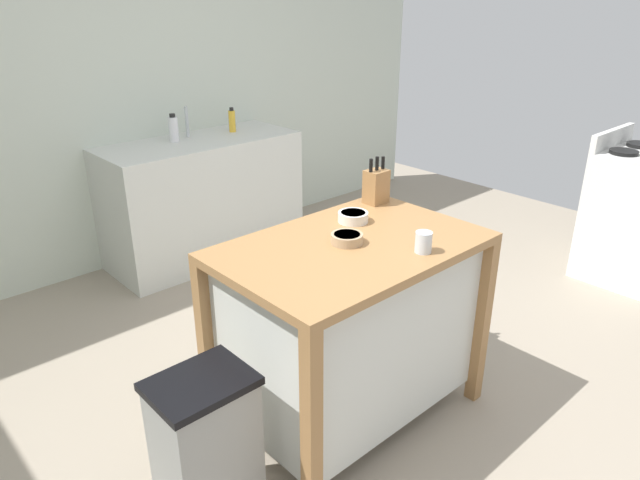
% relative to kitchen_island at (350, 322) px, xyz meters
% --- Properties ---
extents(ground_plane, '(6.88, 6.88, 0.00)m').
position_rel_kitchen_island_xyz_m(ground_plane, '(0.09, -0.08, -0.50)').
color(ground_plane, gray).
rests_on(ground_plane, ground).
extents(wall_back, '(5.88, 0.10, 2.60)m').
position_rel_kitchen_island_xyz_m(wall_back, '(0.09, 2.38, 0.80)').
color(wall_back, silver).
rests_on(wall_back, ground).
extents(kitchen_island, '(1.15, 0.75, 0.89)m').
position_rel_kitchen_island_xyz_m(kitchen_island, '(0.00, 0.00, 0.00)').
color(kitchen_island, '#9E7042').
rests_on(kitchen_island, ground).
extents(knife_block, '(0.11, 0.09, 0.24)m').
position_rel_kitchen_island_xyz_m(knife_block, '(0.45, 0.28, 0.48)').
color(knife_block, '#9E7042').
rests_on(knife_block, kitchen_island).
extents(bowl_ceramic_wide, '(0.14, 0.14, 0.04)m').
position_rel_kitchen_island_xyz_m(bowl_ceramic_wide, '(-0.02, 0.01, 0.42)').
color(bowl_ceramic_wide, tan).
rests_on(bowl_ceramic_wide, kitchen_island).
extents(bowl_ceramic_small, '(0.14, 0.14, 0.05)m').
position_rel_kitchen_island_xyz_m(bowl_ceramic_small, '(0.18, 0.17, 0.42)').
color(bowl_ceramic_small, silver).
rests_on(bowl_ceramic_small, kitchen_island).
extents(drinking_cup, '(0.07, 0.07, 0.09)m').
position_rel_kitchen_island_xyz_m(drinking_cup, '(0.15, -0.26, 0.44)').
color(drinking_cup, silver).
rests_on(drinking_cup, kitchen_island).
extents(trash_bin, '(0.36, 0.28, 0.63)m').
position_rel_kitchen_island_xyz_m(trash_bin, '(-0.81, -0.06, -0.18)').
color(trash_bin, gray).
rests_on(trash_bin, ground).
extents(sink_counter, '(1.43, 0.60, 0.90)m').
position_rel_kitchen_island_xyz_m(sink_counter, '(0.49, 2.03, -0.05)').
color(sink_counter, silver).
rests_on(sink_counter, ground).
extents(sink_faucet, '(0.02, 0.02, 0.22)m').
position_rel_kitchen_island_xyz_m(sink_faucet, '(0.49, 2.17, 0.51)').
color(sink_faucet, '#B7BCC1').
rests_on(sink_faucet, sink_counter).
extents(bottle_hand_soap, '(0.05, 0.05, 0.18)m').
position_rel_kitchen_island_xyz_m(bottle_hand_soap, '(0.82, 2.08, 0.48)').
color(bottle_hand_soap, yellow).
rests_on(bottle_hand_soap, sink_counter).
extents(bottle_dish_soap, '(0.07, 0.07, 0.20)m').
position_rel_kitchen_island_xyz_m(bottle_dish_soap, '(0.34, 2.10, 0.49)').
color(bottle_dish_soap, white).
rests_on(bottle_dish_soap, sink_counter).
extents(stove, '(0.60, 0.60, 1.02)m').
position_rel_kitchen_island_xyz_m(stove, '(2.48, -0.32, -0.04)').
color(stove, silver).
rests_on(stove, ground).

